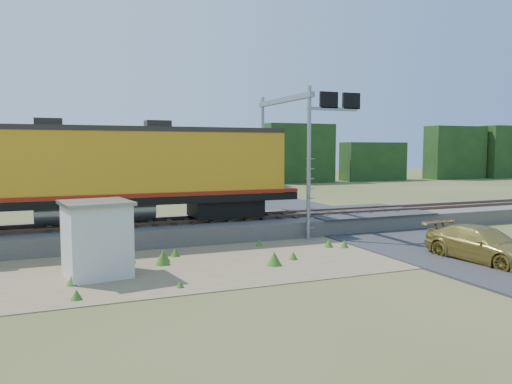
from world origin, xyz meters
name	(u,v)px	position (x,y,z in m)	size (l,w,h in m)	color
ground	(292,257)	(0.00, 0.00, 0.00)	(140.00, 140.00, 0.00)	#475123
ballast	(240,226)	(0.00, 6.00, 0.40)	(70.00, 5.00, 0.80)	slate
rails	(240,217)	(0.00, 6.00, 0.88)	(70.00, 1.54, 0.16)	brown
dirt_shoulder	(241,259)	(-2.00, 0.50, 0.01)	(26.00, 8.00, 0.03)	#8C7754
road	(420,240)	(7.00, 0.74, 0.09)	(7.00, 66.00, 0.86)	#38383A
tree_line_north	(139,160)	(0.00, 38.00, 3.07)	(130.00, 3.00, 6.50)	#183412
weed_clumps	(207,265)	(-3.50, 0.10, 0.00)	(15.00, 6.20, 0.56)	#3C6D1F
locomotive	(89,170)	(-7.25, 6.00, 3.38)	(19.03, 2.90, 4.91)	black
shed	(97,239)	(-7.45, -0.16, 1.31)	(2.49, 2.49, 2.58)	silver
signal_gantry	(296,127)	(2.81, 5.33, 5.43)	(2.88, 6.20, 7.26)	gray
car	(482,244)	(6.43, -3.43, 0.68)	(1.90, 4.67, 1.36)	#A7913E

